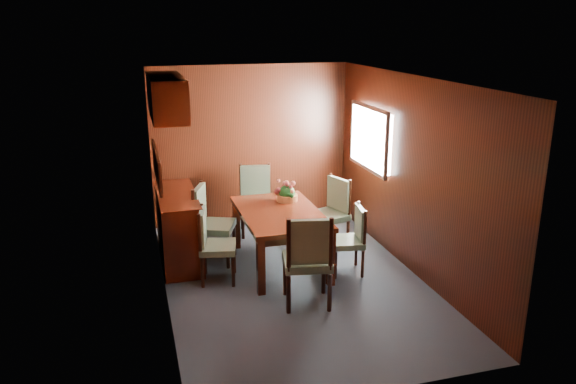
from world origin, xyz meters
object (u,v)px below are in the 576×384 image
object	(u,v)px
chair_right_near	(352,236)
sideboard	(179,227)
dining_table	(280,219)
flower_centerpiece	(287,190)
chair_left_near	(212,241)
chair_head	(308,256)

from	to	relation	value
chair_right_near	sideboard	bearing A→B (deg)	73.93
dining_table	flower_centerpiece	xyz separation A→B (m)	(0.20, 0.38, 0.25)
sideboard	chair_left_near	world-z (taller)	chair_left_near
chair_left_near	chair_head	distance (m)	1.30
chair_right_near	chair_head	xyz separation A→B (m)	(-0.80, -0.70, 0.12)
sideboard	dining_table	xyz separation A→B (m)	(1.22, -0.53, 0.18)
sideboard	chair_head	world-z (taller)	chair_head
flower_centerpiece	dining_table	bearing A→B (deg)	-117.85
dining_table	chair_right_near	size ratio (longest dim) A/B	1.81
chair_right_near	chair_head	world-z (taller)	chair_head
chair_left_near	chair_head	xyz separation A→B (m)	(0.90, -0.93, 0.09)
dining_table	chair_right_near	bearing A→B (deg)	-28.78
flower_centerpiece	chair_head	bearing A→B (deg)	-97.42
dining_table	chair_head	world-z (taller)	chair_head
chair_left_near	chair_right_near	size ratio (longest dim) A/B	1.06
sideboard	chair_head	bearing A→B (deg)	-53.86
dining_table	chair_left_near	size ratio (longest dim) A/B	1.70
chair_right_near	chair_head	distance (m)	1.07
sideboard	chair_head	distance (m)	2.07
chair_left_near	chair_head	size ratio (longest dim) A/B	0.85
chair_right_near	flower_centerpiece	world-z (taller)	flower_centerpiece
flower_centerpiece	sideboard	bearing A→B (deg)	173.81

